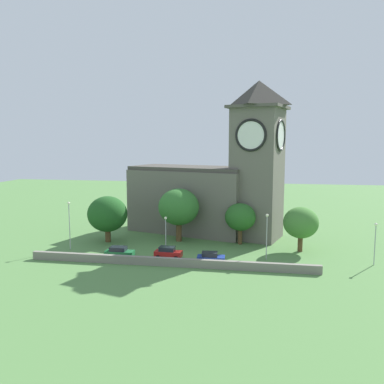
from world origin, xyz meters
The scene contains 14 objects.
ground_plane centered at (0.00, 15.00, 0.00)m, with size 200.00×200.00×0.00m, color #517F42.
church centered at (3.93, 17.96, 9.42)m, with size 31.16×18.09×28.22m.
quay_barrier centered at (0.00, -3.51, 0.60)m, with size 41.79×0.70×1.20m, color gray.
car_green centered at (-8.42, -0.77, 0.88)m, with size 4.37×2.15×1.73m.
car_red centered at (-1.03, 0.15, 0.92)m, with size 4.19×2.14×1.82m.
car_blue centered at (5.63, -1.10, 0.83)m, with size 4.14×2.43×1.63m.
streetlamp_west_end centered at (-18.04, 2.48, 5.18)m, with size 0.44×0.44×7.89m.
streetlamp_west_mid centered at (-1.88, 2.26, 4.10)m, with size 0.44×0.44×6.01m.
streetlamp_central centered at (13.61, 1.93, 4.67)m, with size 0.44×0.44×6.99m.
streetlamp_east_mid centered at (28.81, 1.95, 4.19)m, with size 0.44×0.44×6.15m.
tree_riverside_west centered at (19.04, 7.60, 4.69)m, with size 5.58×5.58×7.24m.
tree_by_tower centered at (9.25, 10.71, 4.71)m, with size 5.26×5.26×7.12m.
tree_churchyard centered at (-13.81, 8.32, 4.97)m, with size 6.94×6.94×8.12m.
tree_riverside_east centered at (-1.57, 10.91, 6.13)m, with size 7.19×7.19×9.41m.
Camera 1 is at (12.52, -57.25, 17.53)m, focal length 37.45 mm.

